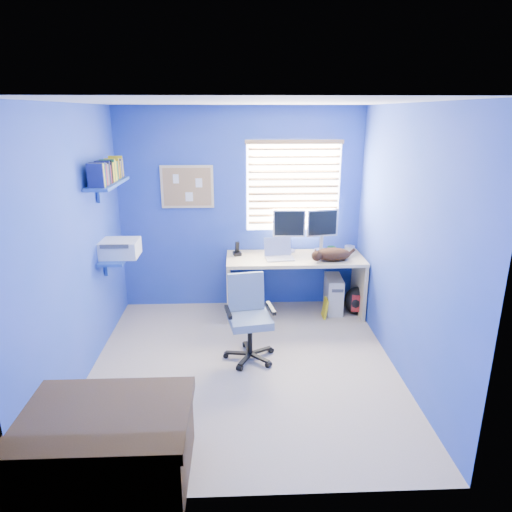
{
  "coord_description": "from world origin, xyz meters",
  "views": [
    {
      "loc": [
        -0.05,
        -3.99,
        2.42
      ],
      "look_at": [
        0.15,
        0.65,
        0.95
      ],
      "focal_mm": 32.0,
      "sensor_mm": 36.0,
      "label": 1
    }
  ],
  "objects_px": {
    "cat": "(333,254)",
    "office_chair": "(249,328)",
    "laptop": "(279,250)",
    "tower_pc": "(333,294)",
    "desk": "(294,285)"
  },
  "relations": [
    {
      "from": "desk",
      "to": "laptop",
      "type": "bearing_deg",
      "value": -161.3
    },
    {
      "from": "laptop",
      "to": "tower_pc",
      "type": "height_order",
      "value": "laptop"
    },
    {
      "from": "office_chair",
      "to": "cat",
      "type": "bearing_deg",
      "value": 41.54
    },
    {
      "from": "cat",
      "to": "office_chair",
      "type": "height_order",
      "value": "cat"
    },
    {
      "from": "laptop",
      "to": "cat",
      "type": "distance_m",
      "value": 0.63
    },
    {
      "from": "cat",
      "to": "office_chair",
      "type": "bearing_deg",
      "value": -162.45
    },
    {
      "from": "laptop",
      "to": "office_chair",
      "type": "distance_m",
      "value": 1.19
    },
    {
      "from": "desk",
      "to": "tower_pc",
      "type": "xyz_separation_m",
      "value": [
        0.51,
        0.05,
        -0.14
      ]
    },
    {
      "from": "office_chair",
      "to": "laptop",
      "type": "bearing_deg",
      "value": 68.26
    },
    {
      "from": "laptop",
      "to": "office_chair",
      "type": "relative_size",
      "value": 0.38
    },
    {
      "from": "laptop",
      "to": "tower_pc",
      "type": "bearing_deg",
      "value": 3.64
    },
    {
      "from": "desk",
      "to": "office_chair",
      "type": "height_order",
      "value": "office_chair"
    },
    {
      "from": "tower_pc",
      "to": "desk",
      "type": "bearing_deg",
      "value": -171.1
    },
    {
      "from": "cat",
      "to": "tower_pc",
      "type": "height_order",
      "value": "cat"
    },
    {
      "from": "laptop",
      "to": "tower_pc",
      "type": "relative_size",
      "value": 0.73
    }
  ]
}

